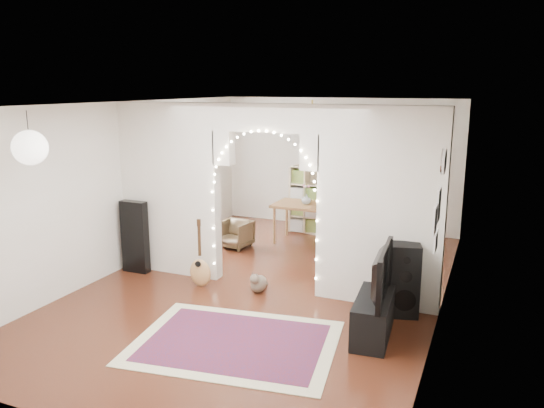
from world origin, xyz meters
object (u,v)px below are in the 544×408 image
at_px(acoustic_guitar, 200,262).
at_px(dining_chair_right, 344,225).
at_px(floor_speaker, 404,280).
at_px(dining_chair_left, 235,234).
at_px(bookcase, 322,201).
at_px(dining_table, 306,208).
at_px(media_console, 373,317).

bearing_deg(acoustic_guitar, dining_chair_right, 58.71).
relative_size(floor_speaker, dining_chair_left, 1.75).
height_order(dining_chair_left, dining_chair_right, dining_chair_left).
bearing_deg(bookcase, dining_table, -83.61).
bearing_deg(acoustic_guitar, media_console, -23.80).
relative_size(acoustic_guitar, floor_speaker, 0.91).
bearing_deg(bookcase, media_console, -49.51).
xyz_separation_m(acoustic_guitar, media_console, (2.73, -0.61, -0.13)).
bearing_deg(bookcase, floor_speaker, -41.68).
relative_size(floor_speaker, bookcase, 0.71).
relative_size(floor_speaker, dining_table, 0.80).
height_order(dining_table, dining_chair_right, dining_table).
xyz_separation_m(dining_chair_left, dining_chair_right, (1.67, 1.48, -0.01)).
distance_m(media_console, bookcase, 4.52).
relative_size(dining_chair_left, dining_chair_right, 1.05).
bearing_deg(media_console, acoustic_guitar, 162.89).
distance_m(media_console, dining_table, 3.98).
relative_size(media_console, dining_table, 0.83).
bearing_deg(dining_table, bookcase, 81.53).
relative_size(media_console, bookcase, 0.73).
distance_m(acoustic_guitar, floor_speaker, 2.96).
bearing_deg(dining_table, acoustic_guitar, -103.88).
bearing_deg(dining_chair_right, floor_speaker, -53.96).
bearing_deg(dining_chair_left, media_console, -32.61).
height_order(bookcase, dining_table, bookcase).
bearing_deg(media_console, dining_table, 116.63).
xyz_separation_m(floor_speaker, dining_table, (-2.27, 2.61, 0.20)).
xyz_separation_m(floor_speaker, bookcase, (-2.17, 3.29, 0.20)).
distance_m(floor_speaker, dining_chair_left, 3.83).
distance_m(acoustic_guitar, dining_table, 2.87).
bearing_deg(dining_chair_left, acoustic_guitar, -71.46).
xyz_separation_m(bookcase, dining_table, (-0.10, -0.68, 0.00)).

